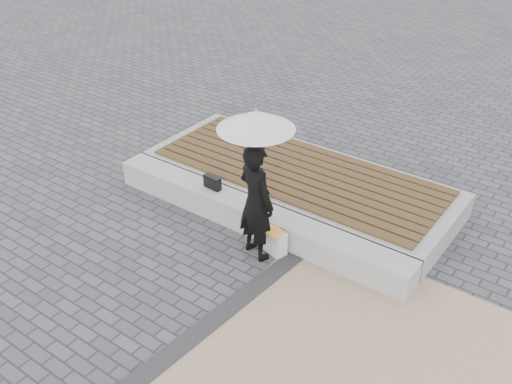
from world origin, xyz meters
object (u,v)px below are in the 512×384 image
(woman, at_px, (256,202))
(handbag, at_px, (212,182))
(seating_ledge, at_px, (254,217))
(parasol, at_px, (256,120))
(canvas_tote, at_px, (275,241))

(woman, height_order, handbag, woman)
(seating_ledge, relative_size, parasol, 3.99)
(woman, bearing_deg, canvas_tote, -126.20)
(seating_ledge, distance_m, canvas_tote, 0.66)
(handbag, xyz_separation_m, canvas_tote, (1.38, -0.34, -0.31))
(canvas_tote, bearing_deg, woman, -126.68)
(woman, relative_size, handbag, 5.84)
(woman, distance_m, parasol, 1.18)
(woman, xyz_separation_m, parasol, (0.00, -0.00, 1.18))
(seating_ledge, distance_m, parasol, 1.93)
(seating_ledge, xyz_separation_m, woman, (0.38, -0.47, 0.65))
(woman, distance_m, canvas_tote, 0.70)
(parasol, bearing_deg, handbag, 157.16)
(parasol, xyz_separation_m, canvas_tote, (0.20, 0.16, -1.83))
(woman, relative_size, canvas_tote, 4.33)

